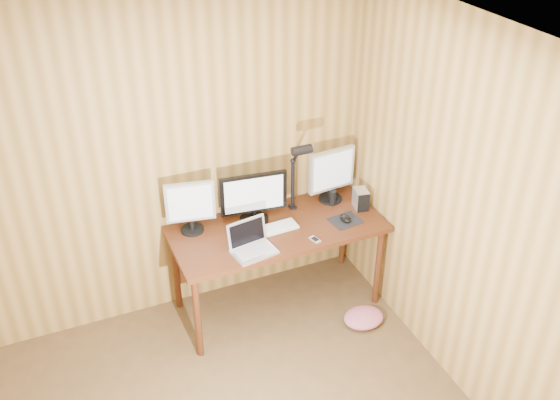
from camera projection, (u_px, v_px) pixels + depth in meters
room_shell at (229, 367)px, 2.83m from camera, size 4.00×4.00×4.00m
desk at (274, 236)px, 4.80m from camera, size 1.60×0.70×0.75m
monitor_center at (254, 197)px, 4.65m from camera, size 0.51×0.22×0.40m
monitor_left at (190, 206)px, 4.53m from camera, size 0.36×0.17×0.41m
monitor_right at (332, 174)px, 4.89m from camera, size 0.40×0.19×0.45m
laptop at (251, 244)px, 4.41m from camera, size 0.33×0.28×0.22m
keyboard at (269, 230)px, 4.63m from camera, size 0.45×0.16×0.02m
mousepad at (345, 221)px, 4.75m from camera, size 0.25×0.21×0.00m
mouse at (346, 218)px, 4.74m from camera, size 0.08×0.12×0.04m
hard_drive at (361, 199)px, 4.88m from camera, size 0.12×0.16×0.16m
phone at (315, 240)px, 4.54m from camera, size 0.07×0.10×0.01m
speaker at (333, 198)px, 4.92m from camera, size 0.05×0.05×0.13m
desk_lamp at (298, 167)px, 4.64m from camera, size 0.15×0.21×0.65m
fabric_pile at (364, 318)px, 4.86m from camera, size 0.39×0.35×0.10m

